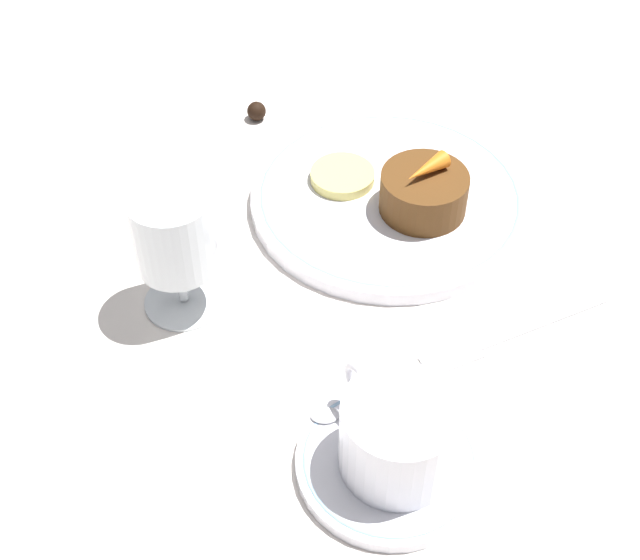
# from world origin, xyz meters

# --- Properties ---
(ground_plane) EXTENTS (3.00, 3.00, 0.00)m
(ground_plane) POSITION_xyz_m (0.00, 0.00, 0.00)
(ground_plane) COLOR white
(dinner_plate) EXTENTS (0.26, 0.26, 0.01)m
(dinner_plate) POSITION_xyz_m (-0.01, -0.04, 0.01)
(dinner_plate) COLOR white
(dinner_plate) RESTS_ON ground_plane
(saucer) EXTENTS (0.14, 0.14, 0.01)m
(saucer) POSITION_xyz_m (-0.25, 0.12, 0.01)
(saucer) COLOR white
(saucer) RESTS_ON ground_plane
(coffee_cup) EXTENTS (0.11, 0.08, 0.06)m
(coffee_cup) POSITION_xyz_m (-0.25, 0.12, 0.04)
(coffee_cup) COLOR white
(coffee_cup) RESTS_ON saucer
(spoon) EXTENTS (0.05, 0.10, 0.00)m
(spoon) POSITION_xyz_m (-0.21, 0.11, 0.01)
(spoon) COLOR silver
(spoon) RESTS_ON saucer
(wine_glass) EXTENTS (0.07, 0.07, 0.12)m
(wine_glass) POSITION_xyz_m (-0.03, 0.18, 0.07)
(wine_glass) COLOR silver
(wine_glass) RESTS_ON ground_plane
(fork) EXTENTS (0.03, 0.18, 0.01)m
(fork) POSITION_xyz_m (-0.20, -0.02, 0.00)
(fork) COLOR silver
(fork) RESTS_ON ground_plane
(dessert_cake) EXTENTS (0.08, 0.08, 0.04)m
(dessert_cake) POSITION_xyz_m (-0.04, -0.06, 0.03)
(dessert_cake) COLOR #563314
(dessert_cake) RESTS_ON dinner_plate
(carrot_garnish) EXTENTS (0.02, 0.05, 0.02)m
(carrot_garnish) POSITION_xyz_m (-0.04, -0.06, 0.06)
(carrot_garnish) COLOR orange
(carrot_garnish) RESTS_ON dessert_cake
(pineapple_slice) EXTENTS (0.06, 0.06, 0.01)m
(pineapple_slice) POSITION_xyz_m (0.03, -0.02, 0.02)
(pineapple_slice) COLOR #EFE075
(pineapple_slice) RESTS_ON dinner_plate
(chocolate_truffle) EXTENTS (0.02, 0.02, 0.02)m
(chocolate_truffle) POSITION_xyz_m (0.17, 0.00, 0.01)
(chocolate_truffle) COLOR black
(chocolate_truffle) RESTS_ON ground_plane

